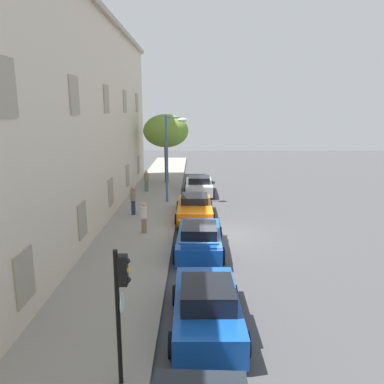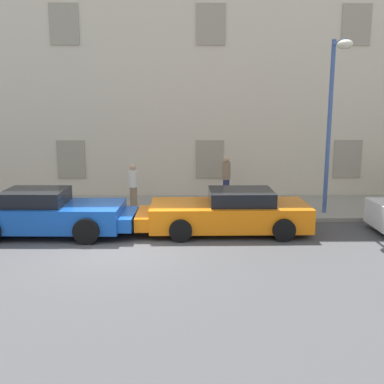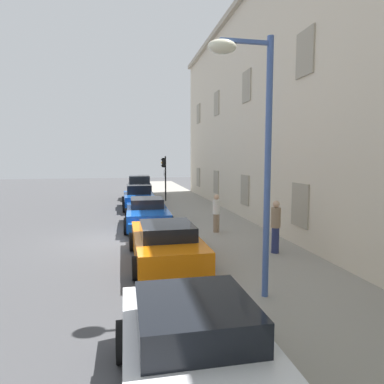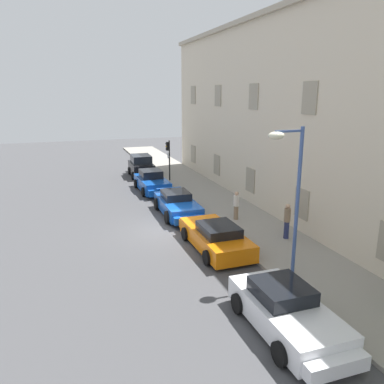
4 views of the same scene
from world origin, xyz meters
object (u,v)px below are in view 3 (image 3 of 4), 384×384
(hatchback_parked, at_px, (139,188))
(street_lamp, at_px, (250,120))
(traffic_light, at_px, (164,171))
(pedestrian_bystander, at_px, (216,213))
(sportscar_yellow_flank, at_px, (147,215))
(sportscar_white_middle, at_px, (165,242))
(sportscar_red_lead, at_px, (139,199))
(sportscar_tail_end, at_px, (202,375))
(pedestrian_strolling, at_px, (276,226))

(hatchback_parked, relative_size, street_lamp, 0.64)
(traffic_light, xyz_separation_m, pedestrian_bystander, (10.49, 0.93, -1.34))
(sportscar_yellow_flank, xyz_separation_m, street_lamp, (8.60, 1.61, 3.42))
(sportscar_white_middle, xyz_separation_m, hatchback_parked, (-16.22, -0.06, 0.25))
(sportscar_red_lead, xyz_separation_m, street_lamp, (14.47, 1.74, 3.41))
(sportscar_white_middle, distance_m, pedestrian_bystander, 3.89)
(sportscar_white_middle, xyz_separation_m, traffic_light, (-13.44, 1.57, 1.72))
(sportscar_yellow_flank, relative_size, pedestrian_bystander, 3.03)
(sportscar_tail_end, height_order, traffic_light, traffic_light)
(traffic_light, bearing_deg, sportscar_white_middle, -6.66)
(traffic_light, height_order, street_lamp, street_lamp)
(sportscar_tail_end, bearing_deg, hatchback_parked, 179.32)
(sportscar_tail_end, distance_m, street_lamp, 4.95)
(sportscar_yellow_flank, bearing_deg, sportscar_white_middle, 2.35)
(pedestrian_bystander, bearing_deg, traffic_light, -174.93)
(sportscar_red_lead, xyz_separation_m, traffic_light, (-2.57, 1.91, 1.67))
(street_lamp, distance_m, pedestrian_bystander, 7.32)
(sportscar_tail_end, height_order, pedestrian_strolling, pedestrian_strolling)
(sportscar_yellow_flank, distance_m, pedestrian_strolling, 6.60)
(sportscar_red_lead, distance_m, sportscar_yellow_flank, 5.88)
(traffic_light, bearing_deg, sportscar_tail_end, -5.39)
(street_lamp, bearing_deg, pedestrian_strolling, 146.01)
(pedestrian_strolling, bearing_deg, sportscar_red_lead, -160.90)
(sportscar_white_middle, bearing_deg, pedestrian_strolling, 83.68)
(sportscar_white_middle, bearing_deg, hatchback_parked, -179.79)
(pedestrian_bystander, bearing_deg, street_lamp, -9.46)
(hatchback_parked, bearing_deg, sportscar_white_middle, 0.21)
(sportscar_white_middle, height_order, sportscar_tail_end, sportscar_tail_end)
(sportscar_red_lead, bearing_deg, pedestrian_strolling, 19.10)
(sportscar_tail_end, bearing_deg, pedestrian_strolling, 148.29)
(pedestrian_strolling, bearing_deg, sportscar_tail_end, -31.71)
(sportscar_red_lead, distance_m, traffic_light, 3.61)
(sportscar_red_lead, xyz_separation_m, pedestrian_strolling, (11.27, 3.90, 0.41))
(pedestrian_strolling, distance_m, pedestrian_bystander, 3.52)
(sportscar_white_middle, distance_m, pedestrian_strolling, 3.62)
(sportscar_tail_end, bearing_deg, sportscar_red_lead, -179.98)
(street_lamp, xyz_separation_m, pedestrian_strolling, (-3.20, 2.16, -3.00))
(street_lamp, bearing_deg, sportscar_tail_end, -29.25)
(traffic_light, distance_m, pedestrian_strolling, 14.04)
(sportscar_tail_end, distance_m, pedestrian_strolling, 7.43)
(sportscar_yellow_flank, xyz_separation_m, traffic_light, (-8.44, 1.78, 1.68))
(sportscar_white_middle, relative_size, pedestrian_strolling, 2.96)
(sportscar_yellow_flank, height_order, street_lamp, street_lamp)
(street_lamp, bearing_deg, traffic_light, 179.45)
(sportscar_yellow_flank, distance_m, street_lamp, 9.39)
(sportscar_yellow_flank, bearing_deg, pedestrian_strolling, 34.97)
(sportscar_red_lead, bearing_deg, street_lamp, 6.87)
(sportscar_yellow_flank, xyz_separation_m, sportscar_tail_end, (11.70, -0.13, -0.01))
(traffic_light, bearing_deg, pedestrian_strolling, 8.21)
(sportscar_white_middle, relative_size, traffic_light, 1.61)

